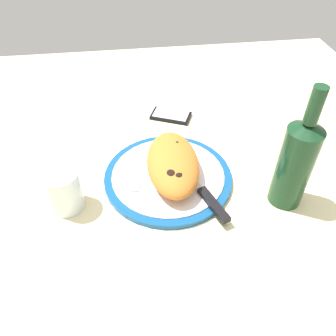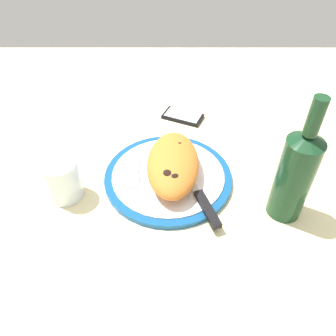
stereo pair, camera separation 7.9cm
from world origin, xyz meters
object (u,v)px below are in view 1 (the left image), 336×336
(knife, at_px, (205,195))
(wine_bottle, at_px, (296,162))
(plate, at_px, (168,177))
(water_glass, at_px, (64,192))
(calzone, at_px, (173,164))
(smartphone, at_px, (171,116))
(fork, at_px, (136,172))

(knife, distance_m, wine_bottle, 0.20)
(plate, height_order, water_glass, water_glass)
(calzone, height_order, smartphone, calzone)
(water_glass, bearing_deg, fork, 112.83)
(smartphone, xyz_separation_m, water_glass, (0.31, -0.28, 0.04))
(plate, xyz_separation_m, smartphone, (-0.26, 0.04, -0.00))
(fork, height_order, smartphone, fork)
(smartphone, height_order, water_glass, water_glass)
(calzone, height_order, water_glass, water_glass)
(calzone, distance_m, wine_bottle, 0.27)
(plate, height_order, wine_bottle, wine_bottle)
(fork, bearing_deg, calzone, 78.50)
(knife, distance_m, water_glass, 0.31)
(fork, distance_m, water_glass, 0.17)
(calzone, xyz_separation_m, smartphone, (-0.26, 0.03, -0.04))
(fork, distance_m, knife, 0.18)
(plate, distance_m, calzone, 0.04)
(fork, bearing_deg, knife, 57.13)
(water_glass, bearing_deg, smartphone, 138.15)
(smartphone, height_order, wine_bottle, wine_bottle)
(knife, bearing_deg, water_glass, -95.54)
(wine_bottle, bearing_deg, fork, -109.05)
(plate, xyz_separation_m, fork, (-0.01, -0.08, 0.01))
(plate, xyz_separation_m, wine_bottle, (0.10, 0.25, 0.10))
(fork, bearing_deg, plate, 79.18)
(plate, bearing_deg, water_glass, -77.47)
(water_glass, bearing_deg, plate, 102.53)
(plate, relative_size, knife, 1.28)
(plate, xyz_separation_m, knife, (0.08, 0.07, 0.01))
(knife, height_order, water_glass, water_glass)
(calzone, xyz_separation_m, fork, (-0.02, -0.09, -0.03))
(calzone, bearing_deg, fork, -101.50)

